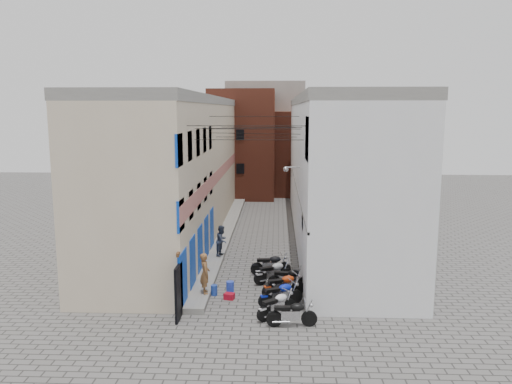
# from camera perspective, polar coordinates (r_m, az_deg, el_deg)

# --- Properties ---
(ground) EXTENTS (90.00, 90.00, 0.00)m
(ground) POSITION_cam_1_polar(r_m,az_deg,el_deg) (20.62, -1.43, -13.93)
(ground) COLOR #5E5C59
(ground) RESTS_ON ground
(plinth) EXTENTS (0.90, 26.00, 0.25)m
(plinth) POSITION_cam_1_polar(r_m,az_deg,el_deg) (33.06, -3.44, -4.70)
(plinth) COLOR slate
(plinth) RESTS_ON ground
(building_left) EXTENTS (5.10, 27.00, 9.00)m
(building_left) POSITION_cam_1_polar(r_m,az_deg,el_deg) (32.67, -8.65, 2.84)
(building_left) COLOR #C4B094
(building_left) RESTS_ON ground
(building_right) EXTENTS (5.94, 26.00, 9.00)m
(building_right) POSITION_cam_1_polar(r_m,az_deg,el_deg) (32.30, 9.03, 2.77)
(building_right) COLOR silver
(building_right) RESTS_ON ground
(building_far_brick_left) EXTENTS (6.00, 6.00, 10.00)m
(building_far_brick_left) POSITION_cam_1_polar(r_m,az_deg,el_deg) (47.12, -1.54, 5.53)
(building_far_brick_left) COLOR brown
(building_far_brick_left) RESTS_ON ground
(building_far_brick_right) EXTENTS (5.00, 6.00, 8.00)m
(building_far_brick_right) POSITION_cam_1_polar(r_m,az_deg,el_deg) (49.10, 4.48, 4.49)
(building_far_brick_right) COLOR brown
(building_far_brick_right) RESTS_ON ground
(building_far_concrete) EXTENTS (8.00, 5.00, 11.00)m
(building_far_concrete) POSITION_cam_1_polar(r_m,az_deg,el_deg) (52.97, 1.09, 6.50)
(building_far_concrete) COLOR slate
(building_far_concrete) RESTS_ON ground
(far_shopfront) EXTENTS (2.00, 0.30, 2.40)m
(far_shopfront) POSITION_cam_1_polar(r_m,az_deg,el_deg) (44.66, 0.78, 0.41)
(far_shopfront) COLOR black
(far_shopfront) RESTS_ON ground
(overhead_wires) EXTENTS (5.80, 13.02, 1.32)m
(overhead_wires) POSITION_cam_1_polar(r_m,az_deg,el_deg) (26.59, -0.35, 7.15)
(overhead_wires) COLOR black
(overhead_wires) RESTS_ON ground
(motorcycle_a) EXTENTS (1.99, 0.74, 1.13)m
(motorcycle_a) POSITION_cam_1_polar(r_m,az_deg,el_deg) (19.51, 4.11, -13.55)
(motorcycle_a) COLOR black
(motorcycle_a) RESTS_ON ground
(motorcycle_b) EXTENTS (1.88, 1.71, 1.12)m
(motorcycle_b) POSITION_cam_1_polar(r_m,az_deg,el_deg) (20.26, 2.41, -12.65)
(motorcycle_b) COLOR silver
(motorcycle_b) RESTS_ON ground
(motorcycle_c) EXTENTS (2.07, 1.35, 1.15)m
(motorcycle_c) POSITION_cam_1_polar(r_m,az_deg,el_deg) (21.35, 2.82, -11.45)
(motorcycle_c) COLOR #0B1EB1
(motorcycle_c) RESTS_ON ground
(motorcycle_d) EXTENTS (2.09, 1.32, 1.16)m
(motorcycle_d) POSITION_cam_1_polar(r_m,az_deg,el_deg) (22.34, 3.17, -10.47)
(motorcycle_d) COLOR #AC310C
(motorcycle_d) RESTS_ON ground
(motorcycle_e) EXTENTS (2.06, 0.84, 1.16)m
(motorcycle_e) POSITION_cam_1_polar(r_m,az_deg,el_deg) (23.21, 3.84, -9.70)
(motorcycle_e) COLOR black
(motorcycle_e) RESTS_ON ground
(motorcycle_f) EXTENTS (2.10, 1.49, 1.17)m
(motorcycle_f) POSITION_cam_1_polar(r_m,az_deg,el_deg) (23.99, 2.02, -9.03)
(motorcycle_f) COLOR #A1A1A5
(motorcycle_f) RESTS_ON ground
(motorcycle_g) EXTENTS (2.09, 0.86, 1.17)m
(motorcycle_g) POSITION_cam_1_polar(r_m,az_deg,el_deg) (25.13, 1.70, -8.16)
(motorcycle_g) COLOR black
(motorcycle_g) RESTS_ON ground
(person_a) EXTENTS (0.58, 0.74, 1.80)m
(person_a) POSITION_cam_1_polar(r_m,az_deg,el_deg) (22.05, -5.86, -9.21)
(person_a) COLOR brown
(person_a) RESTS_ON plinth
(person_b) EXTENTS (0.86, 0.98, 1.69)m
(person_b) POSITION_cam_1_polar(r_m,az_deg,el_deg) (27.47, -3.92, -5.55)
(person_b) COLOR #333B4C
(person_b) RESTS_ON plinth
(water_jug_near) EXTENTS (0.39, 0.39, 0.46)m
(water_jug_near) POSITION_cam_1_polar(r_m,az_deg,el_deg) (22.68, -4.82, -11.12)
(water_jug_near) COLOR #2040A4
(water_jug_near) RESTS_ON ground
(water_jug_far) EXTENTS (0.43, 0.43, 0.55)m
(water_jug_far) POSITION_cam_1_polar(r_m,az_deg,el_deg) (22.85, -2.97, -10.83)
(water_jug_far) COLOR blue
(water_jug_far) RESTS_ON ground
(red_crate) EXTENTS (0.49, 0.41, 0.27)m
(red_crate) POSITION_cam_1_polar(r_m,az_deg,el_deg) (22.22, -3.07, -11.81)
(red_crate) COLOR maroon
(red_crate) RESTS_ON ground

